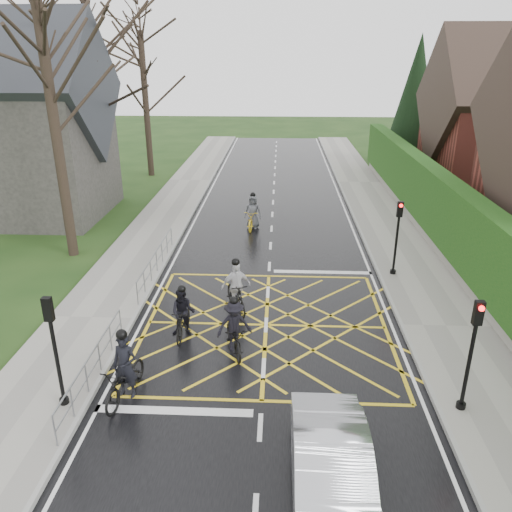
# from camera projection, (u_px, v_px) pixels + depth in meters

# --- Properties ---
(ground) EXTENTS (120.00, 120.00, 0.00)m
(ground) POSITION_uv_depth(u_px,v_px,m) (266.00, 325.00, 16.92)
(ground) COLOR black
(ground) RESTS_ON ground
(road) EXTENTS (9.00, 80.00, 0.01)m
(road) POSITION_uv_depth(u_px,v_px,m) (266.00, 325.00, 16.92)
(road) COLOR black
(road) RESTS_ON ground
(sidewalk_right) EXTENTS (3.00, 80.00, 0.15)m
(sidewalk_right) POSITION_uv_depth(u_px,v_px,m) (446.00, 327.00, 16.63)
(sidewalk_right) COLOR gray
(sidewalk_right) RESTS_ON ground
(sidewalk_left) EXTENTS (3.00, 80.00, 0.15)m
(sidewalk_left) POSITION_uv_depth(u_px,v_px,m) (92.00, 319.00, 17.15)
(sidewalk_left) COLOR gray
(sidewalk_left) RESTS_ON ground
(stone_wall) EXTENTS (0.50, 38.00, 0.70)m
(stone_wall) POSITION_uv_depth(u_px,v_px,m) (445.00, 254.00, 21.99)
(stone_wall) COLOR slate
(stone_wall) RESTS_ON ground
(hedge) EXTENTS (0.90, 38.00, 2.80)m
(hedge) POSITION_uv_depth(u_px,v_px,m) (451.00, 216.00, 21.33)
(hedge) COLOR #123C10
(hedge) RESTS_ON stone_wall
(house_far) EXTENTS (9.80, 8.80, 10.30)m
(house_far) POSITION_uv_depth(u_px,v_px,m) (510.00, 125.00, 31.27)
(house_far) COLOR maroon
(house_far) RESTS_ON ground
(conifer) EXTENTS (4.60, 4.60, 10.00)m
(conifer) POSITION_uv_depth(u_px,v_px,m) (415.00, 103.00, 38.60)
(conifer) COLOR black
(conifer) RESTS_ON ground
(church) EXTENTS (8.80, 7.80, 11.00)m
(church) POSITION_uv_depth(u_px,v_px,m) (21.00, 126.00, 26.75)
(church) COLOR #2D2B28
(church) RESTS_ON ground
(tree_near) EXTENTS (9.24, 9.24, 11.44)m
(tree_near) POSITION_uv_depth(u_px,v_px,m) (47.00, 71.00, 19.87)
(tree_near) COLOR black
(tree_near) RESTS_ON ground
(tree_mid) EXTENTS (10.08, 10.08, 12.48)m
(tree_mid) POSITION_uv_depth(u_px,v_px,m) (91.00, 52.00, 27.04)
(tree_mid) COLOR black
(tree_mid) RESTS_ON ground
(tree_far) EXTENTS (8.40, 8.40, 10.40)m
(tree_far) POSITION_uv_depth(u_px,v_px,m) (143.00, 74.00, 34.96)
(tree_far) COLOR black
(tree_far) RESTS_ON ground
(railing_south) EXTENTS (0.05, 5.04, 1.03)m
(railing_south) POSITION_uv_depth(u_px,v_px,m) (92.00, 361.00, 13.59)
(railing_south) COLOR slate
(railing_south) RESTS_ON ground
(railing_north) EXTENTS (0.05, 6.04, 1.03)m
(railing_north) POSITION_uv_depth(u_px,v_px,m) (156.00, 257.00, 20.53)
(railing_north) COLOR slate
(railing_north) RESTS_ON ground
(traffic_light_ne) EXTENTS (0.24, 0.31, 3.21)m
(traffic_light_ne) POSITION_uv_depth(u_px,v_px,m) (397.00, 239.00, 19.95)
(traffic_light_ne) COLOR black
(traffic_light_ne) RESTS_ON ground
(traffic_light_se) EXTENTS (0.24, 0.31, 3.21)m
(traffic_light_se) POSITION_uv_depth(u_px,v_px,m) (470.00, 358.00, 12.18)
(traffic_light_se) COLOR black
(traffic_light_se) RESTS_ON ground
(traffic_light_sw) EXTENTS (0.24, 0.31, 3.21)m
(traffic_light_sw) POSITION_uv_depth(u_px,v_px,m) (56.00, 353.00, 12.36)
(traffic_light_sw) COLOR black
(traffic_light_sw) RESTS_ON ground
(cyclist_rear) EXTENTS (1.11, 2.19, 2.03)m
(cyclist_rear) POSITION_uv_depth(u_px,v_px,m) (125.00, 376.00, 13.15)
(cyclist_rear) COLOR black
(cyclist_rear) RESTS_ON ground
(cyclist_back) EXTENTS (0.82, 1.80, 1.78)m
(cyclist_back) POSITION_uv_depth(u_px,v_px,m) (183.00, 317.00, 16.06)
(cyclist_back) COLOR black
(cyclist_back) RESTS_ON ground
(cyclist_mid) EXTENTS (1.22, 1.99, 1.83)m
(cyclist_mid) POSITION_uv_depth(u_px,v_px,m) (234.00, 331.00, 15.24)
(cyclist_mid) COLOR black
(cyclist_mid) RESTS_ON ground
(cyclist_front) EXTENTS (1.28, 2.05, 1.99)m
(cyclist_front) POSITION_uv_depth(u_px,v_px,m) (236.00, 292.00, 17.63)
(cyclist_front) COLOR black
(cyclist_front) RESTS_ON ground
(cyclist_lead) EXTENTS (0.93, 2.06, 1.93)m
(cyclist_lead) POSITION_uv_depth(u_px,v_px,m) (253.00, 216.00, 25.99)
(cyclist_lead) COLOR yellow
(cyclist_lead) RESTS_ON ground
(car) EXTENTS (1.58, 4.48, 1.47)m
(car) POSITION_uv_depth(u_px,v_px,m) (332.00, 474.00, 9.98)
(car) COLOR #B1B3B9
(car) RESTS_ON ground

